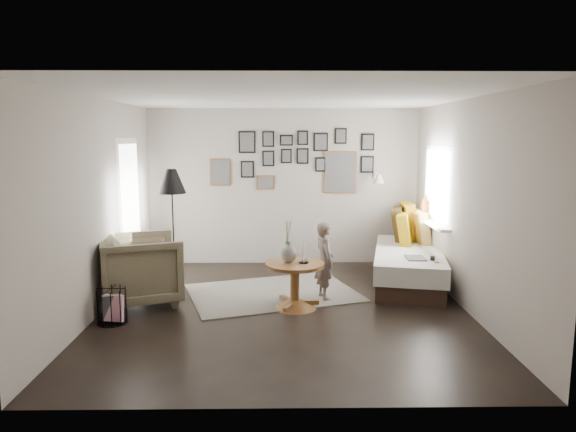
{
  "coord_description": "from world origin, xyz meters",
  "views": [
    {
      "loc": [
        -0.05,
        -6.19,
        2.13
      ],
      "look_at": [
        0.05,
        0.5,
        1.1
      ],
      "focal_mm": 32.0,
      "sensor_mm": 36.0,
      "label": 1
    }
  ],
  "objects_px": {
    "daybed": "(407,259)",
    "floor_lamp": "(172,186)",
    "magazine_basket": "(112,306)",
    "demijohn_large": "(432,281)",
    "vase": "(288,250)",
    "pedestal_table": "(295,287)",
    "armchair": "(141,269)",
    "child": "(324,261)",
    "demijohn_small": "(436,286)"
  },
  "relations": [
    {
      "from": "magazine_basket",
      "to": "demijohn_large",
      "type": "bearing_deg",
      "value": 13.0
    },
    {
      "from": "pedestal_table",
      "to": "daybed",
      "type": "height_order",
      "value": "daybed"
    },
    {
      "from": "armchair",
      "to": "floor_lamp",
      "type": "xyz_separation_m",
      "value": [
        0.28,
        0.69,
        1.01
      ]
    },
    {
      "from": "pedestal_table",
      "to": "demijohn_large",
      "type": "height_order",
      "value": "pedestal_table"
    },
    {
      "from": "daybed",
      "to": "demijohn_large",
      "type": "distance_m",
      "value": 0.8
    },
    {
      "from": "demijohn_large",
      "to": "child",
      "type": "bearing_deg",
      "value": -178.02
    },
    {
      "from": "vase",
      "to": "floor_lamp",
      "type": "height_order",
      "value": "floor_lamp"
    },
    {
      "from": "pedestal_table",
      "to": "vase",
      "type": "distance_m",
      "value": 0.48
    },
    {
      "from": "magazine_basket",
      "to": "floor_lamp",
      "type": "bearing_deg",
      "value": 72.71
    },
    {
      "from": "daybed",
      "to": "child",
      "type": "distance_m",
      "value": 1.55
    },
    {
      "from": "floor_lamp",
      "to": "magazine_basket",
      "type": "xyz_separation_m",
      "value": [
        -0.44,
        -1.41,
        -1.26
      ]
    },
    {
      "from": "daybed",
      "to": "floor_lamp",
      "type": "xyz_separation_m",
      "value": [
        -3.39,
        -0.29,
        1.13
      ]
    },
    {
      "from": "armchair",
      "to": "demijohn_large",
      "type": "relative_size",
      "value": 1.76
    },
    {
      "from": "vase",
      "to": "armchair",
      "type": "height_order",
      "value": "vase"
    },
    {
      "from": "magazine_basket",
      "to": "demijohn_small",
      "type": "height_order",
      "value": "demijohn_small"
    },
    {
      "from": "magazine_basket",
      "to": "demijohn_large",
      "type": "relative_size",
      "value": 0.73
    },
    {
      "from": "pedestal_table",
      "to": "child",
      "type": "distance_m",
      "value": 0.59
    },
    {
      "from": "daybed",
      "to": "armchair",
      "type": "xyz_separation_m",
      "value": [
        -3.67,
        -0.97,
        0.12
      ]
    },
    {
      "from": "vase",
      "to": "daybed",
      "type": "relative_size",
      "value": 0.22
    },
    {
      "from": "vase",
      "to": "armchair",
      "type": "distance_m",
      "value": 1.93
    },
    {
      "from": "daybed",
      "to": "child",
      "type": "height_order",
      "value": "daybed"
    },
    {
      "from": "demijohn_large",
      "to": "demijohn_small",
      "type": "xyz_separation_m",
      "value": [
        0.02,
        -0.12,
        -0.02
      ]
    },
    {
      "from": "pedestal_table",
      "to": "armchair",
      "type": "relative_size",
      "value": 0.75
    },
    {
      "from": "pedestal_table",
      "to": "daybed",
      "type": "distance_m",
      "value": 2.07
    },
    {
      "from": "demijohn_large",
      "to": "magazine_basket",
      "type": "bearing_deg",
      "value": -167.0
    },
    {
      "from": "floor_lamp",
      "to": "demijohn_small",
      "type": "relative_size",
      "value": 3.32
    },
    {
      "from": "armchair",
      "to": "magazine_basket",
      "type": "xyz_separation_m",
      "value": [
        -0.15,
        -0.72,
        -0.25
      ]
    },
    {
      "from": "daybed",
      "to": "demijohn_small",
      "type": "height_order",
      "value": "daybed"
    },
    {
      "from": "vase",
      "to": "demijohn_small",
      "type": "bearing_deg",
      "value": 7.9
    },
    {
      "from": "pedestal_table",
      "to": "floor_lamp",
      "type": "relative_size",
      "value": 0.44
    },
    {
      "from": "demijohn_small",
      "to": "armchair",
      "type": "bearing_deg",
      "value": -178.84
    },
    {
      "from": "pedestal_table",
      "to": "child",
      "type": "height_order",
      "value": "child"
    },
    {
      "from": "vase",
      "to": "armchair",
      "type": "xyz_separation_m",
      "value": [
        -1.89,
        0.19,
        -0.29
      ]
    },
    {
      "from": "vase",
      "to": "daybed",
      "type": "xyz_separation_m",
      "value": [
        1.78,
        1.17,
        -0.41
      ]
    },
    {
      "from": "pedestal_table",
      "to": "demijohn_small",
      "type": "relative_size",
      "value": 1.44
    },
    {
      "from": "magazine_basket",
      "to": "demijohn_large",
      "type": "height_order",
      "value": "demijohn_large"
    },
    {
      "from": "daybed",
      "to": "demijohn_large",
      "type": "bearing_deg",
      "value": -66.96
    },
    {
      "from": "pedestal_table",
      "to": "armchair",
      "type": "distance_m",
      "value": 1.99
    },
    {
      "from": "vase",
      "to": "demijohn_large",
      "type": "height_order",
      "value": "vase"
    },
    {
      "from": "vase",
      "to": "armchair",
      "type": "relative_size",
      "value": 0.53
    },
    {
      "from": "vase",
      "to": "demijohn_large",
      "type": "xyz_separation_m",
      "value": [
        1.93,
        0.39,
        -0.52
      ]
    },
    {
      "from": "floor_lamp",
      "to": "child",
      "type": "relative_size",
      "value": 1.64
    },
    {
      "from": "vase",
      "to": "child",
      "type": "relative_size",
      "value": 0.51
    },
    {
      "from": "pedestal_table",
      "to": "floor_lamp",
      "type": "bearing_deg",
      "value": 152.01
    },
    {
      "from": "magazine_basket",
      "to": "demijohn_small",
      "type": "xyz_separation_m",
      "value": [
        4.0,
        0.8,
        -0.01
      ]
    },
    {
      "from": "vase",
      "to": "magazine_basket",
      "type": "height_order",
      "value": "vase"
    },
    {
      "from": "armchair",
      "to": "demijohn_large",
      "type": "xyz_separation_m",
      "value": [
        3.82,
        0.2,
        -0.23
      ]
    },
    {
      "from": "child",
      "to": "daybed",
      "type": "bearing_deg",
      "value": -74.7
    },
    {
      "from": "vase",
      "to": "armchair",
      "type": "bearing_deg",
      "value": 174.19
    },
    {
      "from": "floor_lamp",
      "to": "daybed",
      "type": "bearing_deg",
      "value": 4.85
    }
  ]
}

